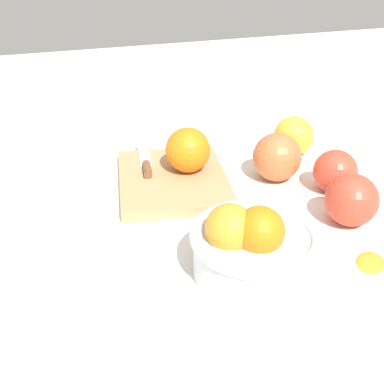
{
  "coord_description": "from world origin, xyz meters",
  "views": [
    {
      "loc": [
        -0.57,
        0.3,
        0.39
      ],
      "look_at": [
        0.04,
        0.1,
        0.04
      ],
      "focal_mm": 45.91,
      "sensor_mm": 36.0,
      "label": 1
    }
  ],
  "objects_px": {
    "bowl": "(253,246)",
    "orange_on_board": "(188,150)",
    "knife": "(146,162)",
    "cutting_board": "(173,180)",
    "apple_front_right": "(294,136)",
    "apple_front_right_2": "(335,171)",
    "apple_front_right_3": "(277,157)",
    "apple_front_left": "(352,200)"
  },
  "relations": [
    {
      "from": "apple_front_right_2",
      "to": "apple_front_right_3",
      "type": "bearing_deg",
      "value": 45.75
    },
    {
      "from": "orange_on_board",
      "to": "apple_front_right_3",
      "type": "bearing_deg",
      "value": -107.93
    },
    {
      "from": "apple_front_right",
      "to": "apple_front_right_2",
      "type": "xyz_separation_m",
      "value": [
        -0.15,
        0.01,
        -0.0
      ]
    },
    {
      "from": "orange_on_board",
      "to": "apple_front_right_3",
      "type": "height_order",
      "value": "orange_on_board"
    },
    {
      "from": "apple_front_right_3",
      "to": "orange_on_board",
      "type": "bearing_deg",
      "value": 72.07
    },
    {
      "from": "orange_on_board",
      "to": "apple_front_left",
      "type": "relative_size",
      "value": 0.98
    },
    {
      "from": "orange_on_board",
      "to": "apple_front_left",
      "type": "xyz_separation_m",
      "value": [
        -0.21,
        -0.18,
        -0.02
      ]
    },
    {
      "from": "orange_on_board",
      "to": "cutting_board",
      "type": "bearing_deg",
      "value": 107.58
    },
    {
      "from": "bowl",
      "to": "knife",
      "type": "bearing_deg",
      "value": 10.26
    },
    {
      "from": "apple_front_right_2",
      "to": "knife",
      "type": "bearing_deg",
      "value": 59.87
    },
    {
      "from": "bowl",
      "to": "orange_on_board",
      "type": "bearing_deg",
      "value": -1.08
    },
    {
      "from": "apple_front_left",
      "to": "bowl",
      "type": "bearing_deg",
      "value": 109.4
    },
    {
      "from": "apple_front_left",
      "to": "cutting_board",
      "type": "bearing_deg",
      "value": 46.77
    },
    {
      "from": "cutting_board",
      "to": "knife",
      "type": "height_order",
      "value": "knife"
    },
    {
      "from": "apple_front_right",
      "to": "apple_front_right_3",
      "type": "relative_size",
      "value": 0.91
    },
    {
      "from": "apple_front_right_2",
      "to": "apple_front_right_3",
      "type": "relative_size",
      "value": 0.86
    },
    {
      "from": "bowl",
      "to": "knife",
      "type": "xyz_separation_m",
      "value": [
        0.32,
        0.06,
        -0.02
      ]
    },
    {
      "from": "apple_front_right",
      "to": "apple_front_left",
      "type": "height_order",
      "value": "apple_front_left"
    },
    {
      "from": "bowl",
      "to": "cutting_board",
      "type": "bearing_deg",
      "value": 5.4
    },
    {
      "from": "cutting_board",
      "to": "apple_front_right_3",
      "type": "height_order",
      "value": "apple_front_right_3"
    },
    {
      "from": "apple_front_right_2",
      "to": "apple_front_right_3",
      "type": "height_order",
      "value": "apple_front_right_3"
    },
    {
      "from": "knife",
      "to": "apple_front_right_2",
      "type": "relative_size",
      "value": 2.17
    },
    {
      "from": "knife",
      "to": "apple_front_right_2",
      "type": "distance_m",
      "value": 0.32
    },
    {
      "from": "orange_on_board",
      "to": "knife",
      "type": "xyz_separation_m",
      "value": [
        0.05,
        0.06,
        -0.03
      ]
    },
    {
      "from": "orange_on_board",
      "to": "bowl",
      "type": "bearing_deg",
      "value": 178.92
    },
    {
      "from": "apple_front_right",
      "to": "cutting_board",
      "type": "bearing_deg",
      "value": 100.05
    },
    {
      "from": "bowl",
      "to": "cutting_board",
      "type": "distance_m",
      "value": 0.27
    },
    {
      "from": "apple_front_right_3",
      "to": "cutting_board",
      "type": "bearing_deg",
      "value": 77.99
    },
    {
      "from": "cutting_board",
      "to": "knife",
      "type": "relative_size",
      "value": 1.44
    },
    {
      "from": "apple_front_right",
      "to": "apple_front_left",
      "type": "distance_m",
      "value": 0.25
    },
    {
      "from": "bowl",
      "to": "orange_on_board",
      "type": "height_order",
      "value": "bowl"
    },
    {
      "from": "cutting_board",
      "to": "orange_on_board",
      "type": "bearing_deg",
      "value": -72.42
    },
    {
      "from": "knife",
      "to": "apple_front_right_2",
      "type": "height_order",
      "value": "apple_front_right_2"
    },
    {
      "from": "bowl",
      "to": "apple_front_left",
      "type": "relative_size",
      "value": 2.11
    },
    {
      "from": "apple_front_right_2",
      "to": "apple_front_left",
      "type": "xyz_separation_m",
      "value": [
        -0.09,
        0.03,
        0.0
      ]
    },
    {
      "from": "orange_on_board",
      "to": "apple_front_right",
      "type": "distance_m",
      "value": 0.22
    },
    {
      "from": "orange_on_board",
      "to": "apple_front_right_3",
      "type": "distance_m",
      "value": 0.15
    },
    {
      "from": "bowl",
      "to": "apple_front_right_2",
      "type": "height_order",
      "value": "bowl"
    },
    {
      "from": "cutting_board",
      "to": "orange_on_board",
      "type": "height_order",
      "value": "orange_on_board"
    },
    {
      "from": "apple_front_left",
      "to": "apple_front_right_3",
      "type": "distance_m",
      "value": 0.17
    },
    {
      "from": "bowl",
      "to": "apple_front_right_3",
      "type": "distance_m",
      "value": 0.27
    },
    {
      "from": "apple_front_right_2",
      "to": "apple_front_left",
      "type": "height_order",
      "value": "apple_front_left"
    }
  ]
}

